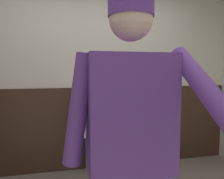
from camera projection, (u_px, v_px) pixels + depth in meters
The scene contains 7 objects.
wall_back at pixel (93, 72), 3.05m from camera, with size 4.75×0.12×2.76m, color beige.
wainscot_band_back at pixel (94, 128), 3.05m from camera, with size 4.15×0.03×1.16m, color #382319.
urinal_left at pixel (88, 117), 2.87m from camera, with size 0.40×0.34×1.24m.
urinal_middle at pixel (141, 114), 3.03m from camera, with size 0.40×0.34×1.24m.
privacy_divider_panel at pixel (116, 104), 2.87m from camera, with size 0.04×0.40×0.90m, color #4C4C51.
person at pixel (130, 139), 1.11m from camera, with size 0.66×0.60×1.77m.
soap_dispenser at pixel (116, 75), 3.03m from camera, with size 0.10×0.07×0.18m, color silver.
Camera 1 is at (-0.41, -1.44, 1.40)m, focal length 34.36 mm.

